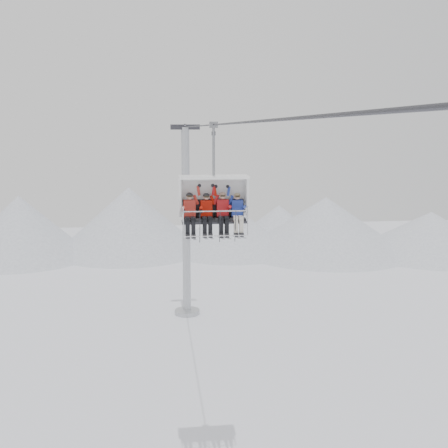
{
  "coord_description": "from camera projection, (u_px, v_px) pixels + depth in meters",
  "views": [
    {
      "loc": [
        -2.05,
        -16.86,
        13.14
      ],
      "look_at": [
        0.0,
        0.0,
        10.27
      ],
      "focal_mm": 45.0,
      "sensor_mm": 36.0,
      "label": 1
    }
  ],
  "objects": [
    {
      "name": "ridgeline",
      "position": [
        161.0,
        228.0,
        59.43
      ],
      "size": [
        72.0,
        21.0,
        7.0
      ],
      "color": "silver",
      "rests_on": "ground"
    },
    {
      "name": "haul_cable",
      "position": [
        224.0,
        124.0,
        16.72
      ],
      "size": [
        0.06,
        50.0,
        0.06
      ],
      "primitive_type": "cylinder",
      "rotation": [
        1.57,
        0.0,
        0.0
      ],
      "color": "#303035",
      "rests_on": "lift_tower_left"
    },
    {
      "name": "chairlift_carrier",
      "position": [
        213.0,
        198.0,
        20.27
      ],
      "size": [
        2.47,
        1.17,
        3.98
      ],
      "color": "black",
      "rests_on": "haul_cable"
    },
    {
      "name": "skier_far_right",
      "position": [
        237.0,
        212.0,
        20.15
      ],
      "size": [
        0.41,
        1.69,
        1.62
      ],
      "color": "#24389A",
      "rests_on": "chairlift_carrier"
    },
    {
      "name": "lift_tower_right",
      "position": [
        186.0,
        235.0,
        39.51
      ],
      "size": [
        2.0,
        1.8,
        13.48
      ],
      "color": "#A5A8AC",
      "rests_on": "ground"
    },
    {
      "name": "skier_far_left",
      "position": [
        190.0,
        212.0,
        19.95
      ],
      "size": [
        0.42,
        1.69,
        1.67
      ],
      "color": "red",
      "rests_on": "chairlift_carrier"
    },
    {
      "name": "skier_center_left",
      "position": [
        207.0,
        212.0,
        20.02
      ],
      "size": [
        0.41,
        1.69,
        1.63
      ],
      "color": "#AD1104",
      "rests_on": "chairlift_carrier"
    },
    {
      "name": "skier_center_right",
      "position": [
        223.0,
        212.0,
        20.09
      ],
      "size": [
        0.42,
        1.69,
        1.67
      ],
      "color": "#B2161A",
      "rests_on": "chairlift_carrier"
    }
  ]
}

